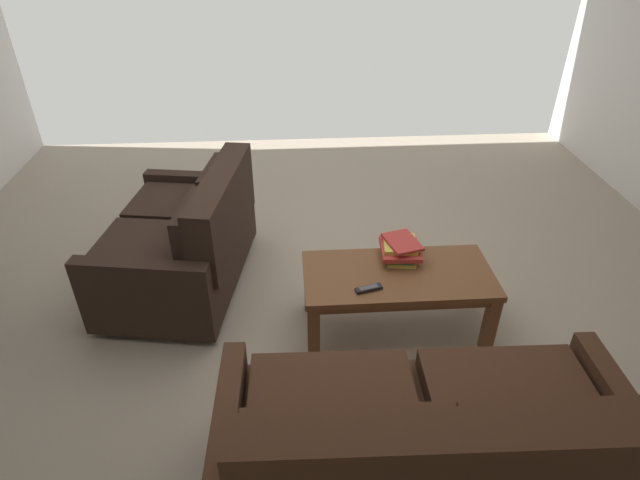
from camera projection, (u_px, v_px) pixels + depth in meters
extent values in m
cube|color=tan|center=(320.00, 306.00, 3.56)|extent=(6.00, 5.97, 0.01)
cylinder|color=black|center=(536.00, 420.00, 2.73)|extent=(0.05, 0.05, 0.06)
cylinder|color=black|center=(268.00, 429.00, 2.68)|extent=(0.05, 0.05, 0.06)
cube|color=#472B1C|center=(421.00, 455.00, 2.31)|extent=(1.58, 0.82, 0.38)
cube|color=#472B1C|center=(517.00, 413.00, 2.21)|extent=(0.74, 0.71, 0.10)
cube|color=#472B1C|center=(334.00, 419.00, 2.18)|extent=(0.74, 0.71, 0.10)
cube|color=#472B1C|center=(452.00, 473.00, 1.82)|extent=(1.57, 0.22, 0.48)
cube|color=#472B1C|center=(548.00, 442.00, 1.93)|extent=(0.71, 0.14, 0.35)
cube|color=#472B1C|center=(338.00, 449.00, 1.90)|extent=(0.71, 0.14, 0.35)
cube|color=#472B1C|center=(609.00, 439.00, 2.30)|extent=(0.12, 0.79, 0.54)
cube|color=#472B1C|center=(231.00, 452.00, 2.24)|extent=(0.12, 0.79, 0.54)
cylinder|color=black|center=(159.00, 242.00, 4.16)|extent=(0.06, 0.06, 0.06)
cylinder|color=black|center=(109.00, 318.00, 3.40)|extent=(0.06, 0.06, 0.06)
cylinder|color=black|center=(245.00, 246.00, 4.11)|extent=(0.06, 0.06, 0.06)
cylinder|color=black|center=(214.00, 325.00, 3.35)|extent=(0.06, 0.06, 0.06)
cube|color=#33231C|center=(179.00, 254.00, 3.64)|extent=(0.98, 1.19, 0.37)
cube|color=#33231C|center=(183.00, 206.00, 3.73)|extent=(0.79, 0.61, 0.10)
cube|color=#33231C|center=(157.00, 247.00, 3.29)|extent=(0.79, 0.61, 0.10)
cube|color=#33231C|center=(223.00, 209.00, 3.40)|extent=(0.35, 1.09, 0.49)
cube|color=#33231C|center=(217.00, 189.00, 3.64)|extent=(0.20, 0.50, 0.35)
cube|color=#33231C|center=(194.00, 230.00, 3.19)|extent=(0.20, 0.50, 0.35)
cube|color=#33231C|center=(202.00, 205.00, 4.09)|extent=(0.83, 0.23, 0.53)
cube|color=#33231C|center=(146.00, 300.00, 3.11)|extent=(0.83, 0.23, 0.53)
cube|color=brown|center=(398.00, 275.00, 3.14)|extent=(1.14, 0.55, 0.04)
cube|color=brown|center=(398.00, 281.00, 3.16)|extent=(1.05, 0.49, 0.05)
cube|color=brown|center=(467.00, 278.00, 3.48)|extent=(0.07, 0.07, 0.40)
cube|color=brown|center=(310.00, 285.00, 3.42)|extent=(0.07, 0.07, 0.40)
cube|color=brown|center=(490.00, 324.00, 3.10)|extent=(0.07, 0.07, 0.40)
cube|color=brown|center=(314.00, 333.00, 3.04)|extent=(0.07, 0.07, 0.40)
cube|color=#E0CC4C|center=(401.00, 256.00, 3.25)|extent=(0.20, 0.26, 0.03)
cube|color=#337F51|center=(400.00, 252.00, 3.24)|extent=(0.23, 0.27, 0.02)
cube|color=#C63833|center=(400.00, 249.00, 3.23)|extent=(0.25, 0.28, 0.03)
cube|color=#E0CC4C|center=(400.00, 244.00, 3.22)|extent=(0.23, 0.25, 0.03)
cube|color=#C63833|center=(402.00, 242.00, 3.20)|extent=(0.24, 0.28, 0.02)
cube|color=black|center=(369.00, 289.00, 2.98)|extent=(0.17, 0.09, 0.02)
cube|color=#59595B|center=(369.00, 287.00, 2.98)|extent=(0.11, 0.06, 0.00)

